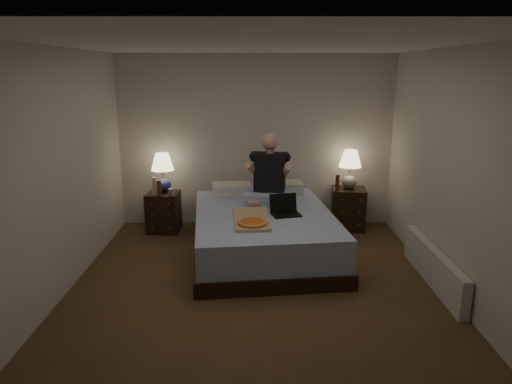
{
  "coord_description": "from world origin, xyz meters",
  "views": [
    {
      "loc": [
        -0.02,
        -4.39,
        2.27
      ],
      "look_at": [
        0.0,
        0.9,
        0.85
      ],
      "focal_mm": 32.0,
      "sensor_mm": 36.0,
      "label": 1
    }
  ],
  "objects_px": {
    "bed": "(263,233)",
    "water_bottle": "(155,186)",
    "beer_bottle_left": "(159,188)",
    "person": "(269,169)",
    "lamp_right": "(350,169)",
    "beer_bottle_right": "(337,183)",
    "nightstand_left": "(164,212)",
    "nightstand_right": "(348,209)",
    "lamp_left": "(163,173)",
    "laptop": "(286,206)",
    "pizza_box": "(252,223)",
    "radiator": "(433,267)",
    "soda_can": "(170,192)"
  },
  "relations": [
    {
      "from": "lamp_right",
      "to": "person",
      "type": "bearing_deg",
      "value": -153.51
    },
    {
      "from": "beer_bottle_right",
      "to": "nightstand_right",
      "type": "bearing_deg",
      "value": 30.8
    },
    {
      "from": "lamp_right",
      "to": "beer_bottle_right",
      "type": "xyz_separation_m",
      "value": [
        -0.19,
        -0.13,
        -0.17
      ]
    },
    {
      "from": "nightstand_left",
      "to": "beer_bottle_left",
      "type": "xyz_separation_m",
      "value": [
        -0.01,
        -0.18,
        0.4
      ]
    },
    {
      "from": "water_bottle",
      "to": "laptop",
      "type": "xyz_separation_m",
      "value": [
        1.78,
        -0.88,
        -0.02
      ]
    },
    {
      "from": "bed",
      "to": "laptop",
      "type": "relative_size",
      "value": 6.55
    },
    {
      "from": "beer_bottle_left",
      "to": "beer_bottle_right",
      "type": "relative_size",
      "value": 1.0
    },
    {
      "from": "laptop",
      "to": "radiator",
      "type": "height_order",
      "value": "laptop"
    },
    {
      "from": "nightstand_right",
      "to": "laptop",
      "type": "distance_m",
      "value": 1.51
    },
    {
      "from": "beer_bottle_left",
      "to": "person",
      "type": "relative_size",
      "value": 0.25
    },
    {
      "from": "nightstand_left",
      "to": "nightstand_right",
      "type": "xyz_separation_m",
      "value": [
        2.68,
        0.09,
        0.02
      ]
    },
    {
      "from": "water_bottle",
      "to": "laptop",
      "type": "relative_size",
      "value": 0.74
    },
    {
      "from": "nightstand_left",
      "to": "radiator",
      "type": "relative_size",
      "value": 0.36
    },
    {
      "from": "beer_bottle_left",
      "to": "nightstand_right",
      "type": "bearing_deg",
      "value": 5.62
    },
    {
      "from": "nightstand_left",
      "to": "person",
      "type": "xyz_separation_m",
      "value": [
        1.51,
        -0.48,
        0.73
      ]
    },
    {
      "from": "bed",
      "to": "water_bottle",
      "type": "height_order",
      "value": "water_bottle"
    },
    {
      "from": "nightstand_right",
      "to": "soda_can",
      "type": "relative_size",
      "value": 6.13
    },
    {
      "from": "pizza_box",
      "to": "bed",
      "type": "bearing_deg",
      "value": 72.36
    },
    {
      "from": "lamp_right",
      "to": "beer_bottle_left",
      "type": "xyz_separation_m",
      "value": [
        -2.69,
        -0.28,
        -0.2
      ]
    },
    {
      "from": "beer_bottle_right",
      "to": "radiator",
      "type": "xyz_separation_m",
      "value": [
        0.77,
        -1.68,
        -0.53
      ]
    },
    {
      "from": "person",
      "to": "radiator",
      "type": "distance_m",
      "value": 2.29
    },
    {
      "from": "beer_bottle_right",
      "to": "lamp_left",
      "type": "bearing_deg",
      "value": 177.68
    },
    {
      "from": "soda_can",
      "to": "person",
      "type": "relative_size",
      "value": 0.11
    },
    {
      "from": "soda_can",
      "to": "nightstand_right",
      "type": "bearing_deg",
      "value": 5.28
    },
    {
      "from": "nightstand_left",
      "to": "person",
      "type": "relative_size",
      "value": 0.62
    },
    {
      "from": "lamp_left",
      "to": "beer_bottle_left",
      "type": "height_order",
      "value": "lamp_left"
    },
    {
      "from": "beer_bottle_right",
      "to": "pizza_box",
      "type": "distance_m",
      "value": 1.83
    },
    {
      "from": "soda_can",
      "to": "laptop",
      "type": "xyz_separation_m",
      "value": [
        1.55,
        -0.84,
        0.05
      ]
    },
    {
      "from": "soda_can",
      "to": "pizza_box",
      "type": "xyz_separation_m",
      "value": [
        1.15,
        -1.26,
        -0.03
      ]
    },
    {
      "from": "lamp_left",
      "to": "beer_bottle_right",
      "type": "distance_m",
      "value": 2.49
    },
    {
      "from": "laptop",
      "to": "person",
      "type": "bearing_deg",
      "value": 96.37
    },
    {
      "from": "lamp_left",
      "to": "water_bottle",
      "type": "height_order",
      "value": "lamp_left"
    },
    {
      "from": "beer_bottle_left",
      "to": "water_bottle",
      "type": "bearing_deg",
      "value": 137.3
    },
    {
      "from": "beer_bottle_left",
      "to": "person",
      "type": "distance_m",
      "value": 1.58
    },
    {
      "from": "beer_bottle_right",
      "to": "beer_bottle_left",
      "type": "bearing_deg",
      "value": -176.62
    },
    {
      "from": "laptop",
      "to": "pizza_box",
      "type": "height_order",
      "value": "laptop"
    },
    {
      "from": "nightstand_right",
      "to": "person",
      "type": "bearing_deg",
      "value": -147.35
    },
    {
      "from": "pizza_box",
      "to": "radiator",
      "type": "bearing_deg",
      "value": -12.51
    },
    {
      "from": "bed",
      "to": "person",
      "type": "distance_m",
      "value": 0.83
    },
    {
      "from": "water_bottle",
      "to": "beer_bottle_right",
      "type": "relative_size",
      "value": 1.09
    },
    {
      "from": "pizza_box",
      "to": "radiator",
      "type": "xyz_separation_m",
      "value": [
        1.97,
        -0.3,
        -0.4
      ]
    },
    {
      "from": "nightstand_left",
      "to": "lamp_left",
      "type": "xyz_separation_m",
      "value": [
        0.01,
        0.07,
        0.57
      ]
    },
    {
      "from": "water_bottle",
      "to": "radiator",
      "type": "bearing_deg",
      "value": -25.59
    },
    {
      "from": "bed",
      "to": "lamp_right",
      "type": "xyz_separation_m",
      "value": [
        1.25,
        0.95,
        0.61
      ]
    },
    {
      "from": "lamp_left",
      "to": "water_bottle",
      "type": "relative_size",
      "value": 2.24
    },
    {
      "from": "bed",
      "to": "laptop",
      "type": "distance_m",
      "value": 0.5
    },
    {
      "from": "lamp_left",
      "to": "water_bottle",
      "type": "bearing_deg",
      "value": -117.02
    },
    {
      "from": "nightstand_left",
      "to": "water_bottle",
      "type": "bearing_deg",
      "value": -125.4
    },
    {
      "from": "nightstand_left",
      "to": "person",
      "type": "height_order",
      "value": "person"
    },
    {
      "from": "person",
      "to": "radiator",
      "type": "relative_size",
      "value": 0.58
    }
  ]
}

